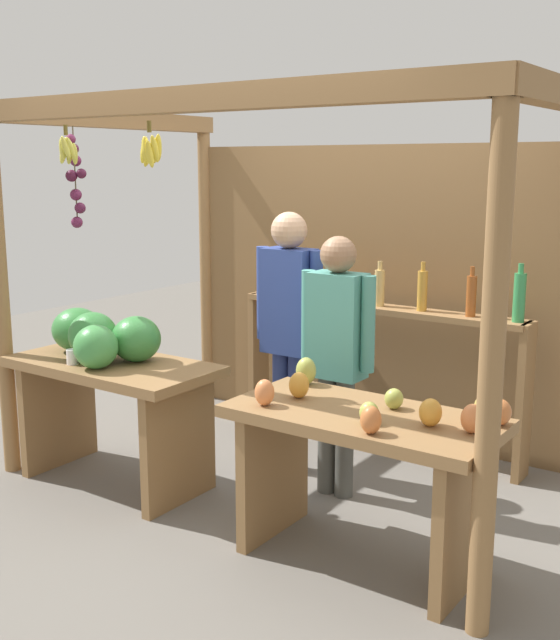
# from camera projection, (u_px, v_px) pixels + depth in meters

# --- Properties ---
(ground_plane) EXTENTS (12.00, 12.00, 0.00)m
(ground_plane) POSITION_uv_depth(u_px,v_px,m) (298.00, 474.00, 4.97)
(ground_plane) COLOR slate
(ground_plane) RESTS_ON ground
(market_stall) EXTENTS (3.25, 2.07, 2.31)m
(market_stall) POSITION_uv_depth(u_px,v_px,m) (336.00, 257.00, 5.07)
(market_stall) COLOR olive
(market_stall) RESTS_ON ground
(fruit_counter_left) EXTENTS (1.31, 0.67, 1.06)m
(fruit_counter_left) POSITION_uv_depth(u_px,v_px,m) (107.00, 367.00, 4.75)
(fruit_counter_left) COLOR olive
(fruit_counter_left) RESTS_ON ground
(fruit_counter_right) EXTENTS (1.32, 0.64, 0.92)m
(fruit_counter_right) POSITION_uv_depth(u_px,v_px,m) (364.00, 450.00, 3.78)
(fruit_counter_right) COLOR olive
(fruit_counter_right) RESTS_ON ground
(bottle_shelf_unit) EXTENTS (2.08, 0.22, 1.36)m
(bottle_shelf_unit) POSITION_uv_depth(u_px,v_px,m) (380.00, 334.00, 5.30)
(bottle_shelf_unit) COLOR olive
(bottle_shelf_unit) RESTS_ON ground
(vendor_man) EXTENTS (0.48, 0.22, 1.66)m
(vendor_man) POSITION_uv_depth(u_px,v_px,m) (289.00, 318.00, 4.87)
(vendor_man) COLOR navy
(vendor_man) RESTS_ON ground
(vendor_woman) EXTENTS (0.48, 0.21, 1.54)m
(vendor_woman) POSITION_uv_depth(u_px,v_px,m) (337.00, 344.00, 4.51)
(vendor_woman) COLOR #4F504A
(vendor_woman) RESTS_ON ground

